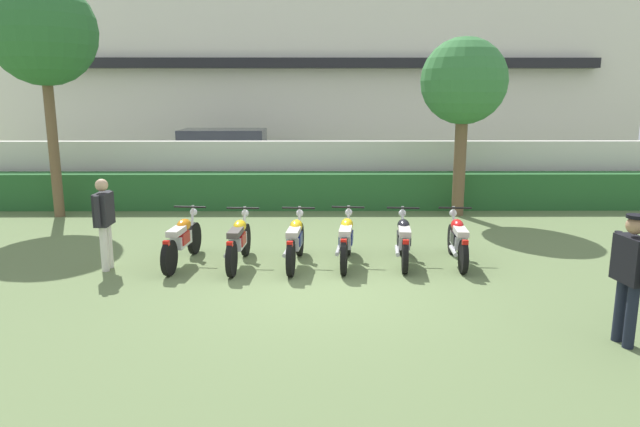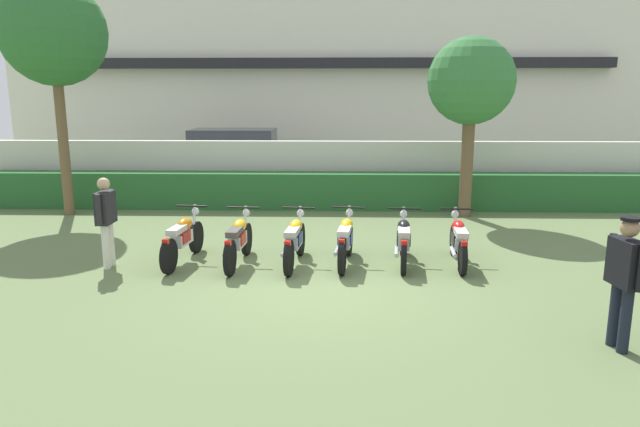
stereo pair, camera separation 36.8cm
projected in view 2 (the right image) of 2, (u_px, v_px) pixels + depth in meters
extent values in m
plane|color=#607547|center=(317.00, 283.00, 9.14)|extent=(60.00, 60.00, 0.00)
cube|color=silver|center=(331.00, 77.00, 23.97)|extent=(24.41, 6.00, 7.51)
cube|color=black|center=(329.00, 63.00, 20.71)|extent=(20.50, 0.50, 0.36)
cube|color=silver|center=(326.00, 173.00, 15.71)|extent=(23.19, 0.30, 1.75)
cube|color=#28602D|center=(326.00, 191.00, 15.10)|extent=(18.55, 0.70, 0.96)
cube|color=silver|center=(240.00, 164.00, 18.78)|extent=(4.51, 1.86, 1.00)
cube|color=#2D333D|center=(233.00, 139.00, 18.62)|extent=(2.70, 1.71, 0.65)
cylinder|color=black|center=(290.00, 173.00, 19.72)|extent=(0.68, 0.22, 0.68)
cylinder|color=black|center=(285.00, 180.00, 17.91)|extent=(0.68, 0.22, 0.68)
cylinder|color=black|center=(200.00, 172.00, 19.81)|extent=(0.68, 0.22, 0.68)
cylinder|color=black|center=(186.00, 180.00, 18.00)|extent=(0.68, 0.22, 0.68)
cylinder|color=brown|center=(64.00, 144.00, 14.09)|extent=(0.25, 0.25, 3.56)
sphere|color=#2D6B33|center=(53.00, 33.00, 13.55)|extent=(2.51, 2.51, 2.51)
cylinder|color=brown|center=(467.00, 165.00, 13.98)|extent=(0.30, 0.30, 2.58)
sphere|color=#387A3D|center=(471.00, 81.00, 13.57)|extent=(2.09, 2.09, 2.09)
cylinder|color=black|center=(196.00, 237.00, 10.89)|extent=(0.15, 0.61, 0.61)
cylinder|color=black|center=(169.00, 256.00, 9.58)|extent=(0.15, 0.61, 0.61)
cube|color=silver|center=(182.00, 239.00, 10.15)|extent=(0.26, 0.62, 0.22)
ellipsoid|color=orange|center=(185.00, 224.00, 10.27)|extent=(0.26, 0.46, 0.22)
cube|color=beige|center=(177.00, 230.00, 9.89)|extent=(0.25, 0.54, 0.10)
cube|color=red|center=(166.00, 242.00, 9.43)|extent=(0.11, 0.09, 0.08)
cylinder|color=silver|center=(194.00, 222.00, 10.74)|extent=(0.07, 0.23, 0.65)
cylinder|color=black|center=(191.00, 206.00, 10.58)|extent=(0.60, 0.10, 0.04)
sphere|color=silver|center=(195.00, 211.00, 10.81)|extent=(0.14, 0.14, 0.14)
cylinder|color=silver|center=(171.00, 249.00, 9.95)|extent=(0.13, 0.55, 0.07)
cube|color=#A51414|center=(181.00, 237.00, 10.10)|extent=(0.28, 0.38, 0.20)
cylinder|color=black|center=(247.00, 239.00, 10.74)|extent=(0.13, 0.61, 0.61)
cylinder|color=black|center=(230.00, 258.00, 9.47)|extent=(0.13, 0.61, 0.61)
cube|color=silver|center=(238.00, 240.00, 10.03)|extent=(0.23, 0.61, 0.22)
ellipsoid|color=yellow|center=(240.00, 226.00, 10.15)|extent=(0.25, 0.45, 0.22)
cube|color=#4C4742|center=(234.00, 232.00, 9.76)|extent=(0.23, 0.53, 0.10)
cube|color=red|center=(228.00, 243.00, 9.32)|extent=(0.10, 0.09, 0.08)
cylinder|color=silver|center=(245.00, 223.00, 10.59)|extent=(0.06, 0.23, 0.65)
cylinder|color=black|center=(244.00, 208.00, 10.43)|extent=(0.60, 0.07, 0.04)
sphere|color=silver|center=(246.00, 213.00, 10.66)|extent=(0.14, 0.14, 0.14)
cylinder|color=silver|center=(228.00, 251.00, 9.82)|extent=(0.10, 0.55, 0.07)
cube|color=#A51414|center=(237.00, 238.00, 9.97)|extent=(0.26, 0.37, 0.20)
cylinder|color=black|center=(300.00, 239.00, 10.70)|extent=(0.14, 0.62, 0.61)
cylinder|color=black|center=(289.00, 258.00, 9.46)|extent=(0.14, 0.62, 0.61)
cube|color=silver|center=(294.00, 241.00, 10.00)|extent=(0.25, 0.62, 0.22)
ellipsoid|color=yellow|center=(296.00, 226.00, 10.12)|extent=(0.26, 0.46, 0.22)
cube|color=#B2ADA3|center=(292.00, 232.00, 9.73)|extent=(0.25, 0.54, 0.10)
cube|color=red|center=(287.00, 243.00, 9.31)|extent=(0.11, 0.09, 0.08)
cylinder|color=silver|center=(300.00, 224.00, 10.55)|extent=(0.07, 0.23, 0.65)
cylinder|color=black|center=(299.00, 208.00, 10.39)|extent=(0.60, 0.09, 0.04)
sphere|color=silver|center=(300.00, 213.00, 10.62)|extent=(0.14, 0.14, 0.14)
cylinder|color=silver|center=(285.00, 251.00, 9.80)|extent=(0.12, 0.55, 0.07)
cube|color=navy|center=(294.00, 239.00, 9.94)|extent=(0.27, 0.38, 0.20)
cylinder|color=black|center=(349.00, 239.00, 10.70)|extent=(0.16, 0.63, 0.63)
cylinder|color=black|center=(342.00, 256.00, 9.52)|extent=(0.16, 0.63, 0.63)
cube|color=silver|center=(346.00, 240.00, 10.03)|extent=(0.27, 0.62, 0.22)
ellipsoid|color=yellow|center=(347.00, 225.00, 10.15)|extent=(0.27, 0.46, 0.22)
cube|color=beige|center=(344.00, 231.00, 9.77)|extent=(0.26, 0.54, 0.10)
cube|color=red|center=(342.00, 242.00, 9.37)|extent=(0.11, 0.09, 0.08)
cylinder|color=silver|center=(349.00, 223.00, 10.54)|extent=(0.08, 0.23, 0.65)
cylinder|color=black|center=(348.00, 207.00, 10.39)|extent=(0.60, 0.11, 0.04)
sphere|color=silver|center=(349.00, 213.00, 10.61)|extent=(0.14, 0.14, 0.14)
cylinder|color=silver|center=(337.00, 250.00, 9.83)|extent=(0.13, 0.55, 0.07)
cube|color=navy|center=(345.00, 238.00, 9.97)|extent=(0.28, 0.39, 0.20)
cylinder|color=black|center=(403.00, 240.00, 10.72)|extent=(0.15, 0.58, 0.58)
cylinder|color=black|center=(404.00, 258.00, 9.55)|extent=(0.15, 0.58, 0.58)
cube|color=silver|center=(403.00, 241.00, 10.06)|extent=(0.26, 0.62, 0.22)
ellipsoid|color=black|center=(404.00, 226.00, 10.17)|extent=(0.26, 0.46, 0.22)
cube|color=#B2ADA3|center=(404.00, 232.00, 9.79)|extent=(0.25, 0.54, 0.10)
cube|color=red|center=(404.00, 243.00, 9.40)|extent=(0.11, 0.09, 0.08)
cylinder|color=silver|center=(403.00, 224.00, 10.57)|extent=(0.07, 0.23, 0.65)
cylinder|color=black|center=(404.00, 209.00, 10.41)|extent=(0.60, 0.10, 0.04)
sphere|color=silver|center=(404.00, 214.00, 10.64)|extent=(0.14, 0.14, 0.14)
cylinder|color=silver|center=(396.00, 251.00, 9.86)|extent=(0.12, 0.55, 0.07)
cube|color=black|center=(404.00, 239.00, 10.00)|extent=(0.27, 0.38, 0.20)
cylinder|color=black|center=(454.00, 240.00, 10.71)|extent=(0.13, 0.58, 0.57)
cylinder|color=black|center=(463.00, 258.00, 9.51)|extent=(0.13, 0.58, 0.57)
cube|color=silver|center=(459.00, 241.00, 10.03)|extent=(0.25, 0.61, 0.22)
ellipsoid|color=red|center=(458.00, 227.00, 10.15)|extent=(0.25, 0.46, 0.22)
cube|color=beige|center=(461.00, 233.00, 9.77)|extent=(0.24, 0.53, 0.10)
cube|color=red|center=(464.00, 244.00, 9.36)|extent=(0.11, 0.09, 0.08)
cylinder|color=silver|center=(455.00, 225.00, 10.56)|extent=(0.07, 0.23, 0.65)
cylinder|color=black|center=(457.00, 209.00, 10.40)|extent=(0.60, 0.08, 0.04)
sphere|color=silver|center=(455.00, 214.00, 10.63)|extent=(0.14, 0.14, 0.14)
cylinder|color=silver|center=(453.00, 252.00, 9.83)|extent=(0.11, 0.55, 0.07)
cube|color=black|center=(459.00, 239.00, 9.97)|extent=(0.27, 0.38, 0.20)
cylinder|color=silver|center=(111.00, 244.00, 10.03)|extent=(0.13, 0.13, 0.79)
cylinder|color=silver|center=(106.00, 247.00, 9.83)|extent=(0.13, 0.13, 0.79)
cube|color=#232328|center=(105.00, 208.00, 9.80)|extent=(0.22, 0.46, 0.56)
cylinder|color=#232328|center=(112.00, 204.00, 10.07)|extent=(0.09, 0.09, 0.53)
cylinder|color=#232328|center=(99.00, 210.00, 9.52)|extent=(0.09, 0.09, 0.53)
sphere|color=tan|center=(103.00, 184.00, 9.71)|extent=(0.21, 0.21, 0.21)
cylinder|color=black|center=(625.00, 321.00, 6.59)|extent=(0.13, 0.13, 0.79)
cylinder|color=black|center=(614.00, 314.00, 6.80)|extent=(0.13, 0.13, 0.79)
cube|color=black|center=(626.00, 263.00, 6.56)|extent=(0.28, 0.48, 0.56)
cylinder|color=black|center=(612.00, 255.00, 6.83)|extent=(0.09, 0.09, 0.53)
sphere|color=#9E7556|center=(630.00, 228.00, 6.47)|extent=(0.21, 0.21, 0.21)
cylinder|color=black|center=(631.00, 219.00, 6.45)|extent=(0.22, 0.22, 0.04)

